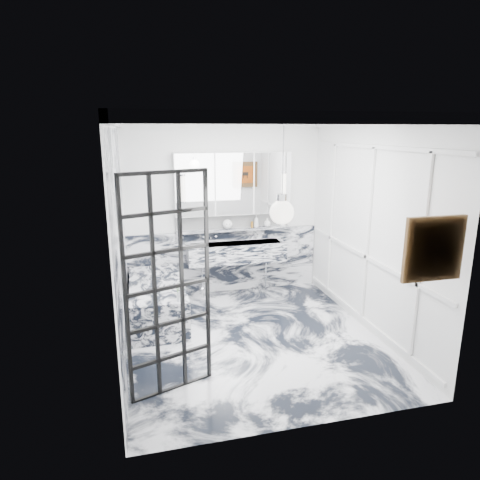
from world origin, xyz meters
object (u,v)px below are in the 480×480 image
object	(u,v)px
crittall_door	(169,288)
trough_sink	(236,252)
bathtub	(157,301)
mirror_cabinet	(234,184)

from	to	relation	value
crittall_door	trough_sink	distance (m)	2.80
bathtub	mirror_cabinet	bearing A→B (deg)	32.06
bathtub	crittall_door	bearing A→B (deg)	-88.42
crittall_door	trough_sink	xyz separation A→B (m)	(1.28, 2.46, -0.41)
mirror_cabinet	crittall_door	bearing A→B (deg)	-115.90
bathtub	trough_sink	bearing A→B (deg)	26.48
trough_sink	bathtub	xyz separation A→B (m)	(-1.33, -0.66, -0.45)
crittall_door	mirror_cabinet	xyz separation A→B (m)	(1.28, 2.63, 0.68)
mirror_cabinet	bathtub	bearing A→B (deg)	-147.94
mirror_cabinet	bathtub	distance (m)	2.20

